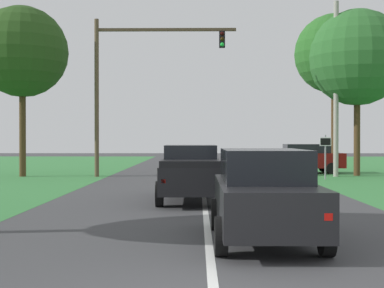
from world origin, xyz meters
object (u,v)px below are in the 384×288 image
at_px(oak_tree_right, 357,58).
at_px(utility_pole_right, 336,89).
at_px(traffic_light, 131,73).
at_px(extra_tree_1, 334,54).
at_px(pickup_truck_lead, 191,172).
at_px(crossing_suv_far, 305,158).
at_px(red_suv_near, 264,193).
at_px(keep_moving_sign, 325,151).
at_px(extra_tree_2, 22,52).

distance_m(oak_tree_right, utility_pole_right, 2.43).
relative_size(traffic_light, extra_tree_1, 0.91).
relative_size(pickup_truck_lead, extra_tree_1, 0.57).
xyz_separation_m(traffic_light, utility_pole_right, (11.43, 0.27, -0.85)).
bearing_deg(crossing_suv_far, utility_pole_right, -70.07).
xyz_separation_m(traffic_light, extra_tree_1, (11.91, 2.57, 1.45)).
height_order(red_suv_near, oak_tree_right, oak_tree_right).
distance_m(red_suv_near, keep_moving_sign, 17.94).
xyz_separation_m(keep_moving_sign, crossing_suv_far, (-0.04, 5.24, -0.54)).
bearing_deg(utility_pole_right, traffic_light, -178.67).
bearing_deg(red_suv_near, utility_pole_right, 71.82).
height_order(crossing_suv_far, extra_tree_2, extra_tree_2).
relative_size(pickup_truck_lead, utility_pole_right, 0.56).
relative_size(traffic_light, utility_pole_right, 0.90).
relative_size(utility_pole_right, extra_tree_1, 1.02).
bearing_deg(keep_moving_sign, crossing_suv_far, 90.39).
height_order(red_suv_near, keep_moving_sign, keep_moving_sign).
bearing_deg(extra_tree_1, red_suv_near, -107.50).
bearing_deg(extra_tree_1, traffic_light, -167.82).
bearing_deg(extra_tree_1, extra_tree_2, -172.34).
relative_size(red_suv_near, oak_tree_right, 0.49).
relative_size(red_suv_near, extra_tree_2, 0.49).
bearing_deg(crossing_suv_far, pickup_truck_lead, -114.21).
bearing_deg(red_suv_near, crossing_suv_far, 76.88).
height_order(traffic_light, utility_pole_right, utility_pole_right).
bearing_deg(keep_moving_sign, pickup_truck_lead, -124.60).
bearing_deg(utility_pole_right, pickup_truck_lead, -123.31).
height_order(pickup_truck_lead, extra_tree_1, extra_tree_1).
relative_size(pickup_truck_lead, traffic_light, 0.62).
distance_m(crossing_suv_far, extra_tree_1, 6.50).
relative_size(oak_tree_right, extra_tree_1, 0.99).
bearing_deg(pickup_truck_lead, red_suv_near, -77.37).
xyz_separation_m(extra_tree_1, extra_tree_2, (-18.00, -2.42, -0.23)).
relative_size(traffic_light, oak_tree_right, 0.92).
xyz_separation_m(traffic_light, oak_tree_right, (12.82, 1.01, 0.99)).
relative_size(oak_tree_right, utility_pole_right, 0.97).
distance_m(keep_moving_sign, extra_tree_2, 17.45).
height_order(pickup_truck_lead, traffic_light, traffic_light).
bearing_deg(keep_moving_sign, traffic_light, 169.70).
relative_size(crossing_suv_far, extra_tree_1, 0.49).
bearing_deg(crossing_suv_far, traffic_light, -161.97).
height_order(crossing_suv_far, extra_tree_1, extra_tree_1).
bearing_deg(utility_pole_right, oak_tree_right, 28.32).
height_order(red_suv_near, extra_tree_2, extra_tree_2).
bearing_deg(extra_tree_2, traffic_light, -1.42).
bearing_deg(traffic_light, keep_moving_sign, -10.30).
bearing_deg(oak_tree_right, crossing_suv_far, 136.96).
height_order(keep_moving_sign, extra_tree_1, extra_tree_1).
relative_size(red_suv_near, keep_moving_sign, 2.01).
relative_size(red_suv_near, traffic_light, 0.53).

